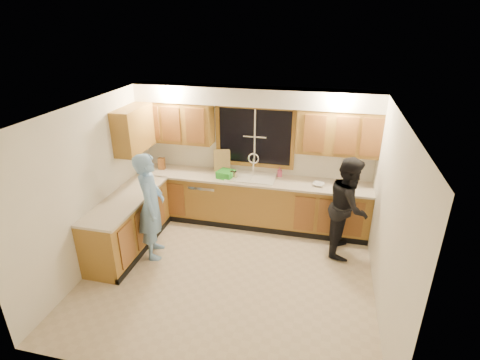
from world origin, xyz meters
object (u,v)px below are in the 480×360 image
(sink, at_px, (251,181))
(soap_bottle, at_px, (280,172))
(woman, at_px, (348,206))
(bowl, at_px, (318,184))
(dish_crate, at_px, (226,174))
(dishwasher, at_px, (207,199))
(man, at_px, (151,206))
(stove, at_px, (110,242))
(knife_block, at_px, (162,164))

(sink, relative_size, soap_bottle, 4.97)
(woman, bearing_deg, bowl, 50.94)
(bowl, bearing_deg, dish_crate, -179.13)
(dishwasher, height_order, bowl, bowl)
(man, bearing_deg, bowl, -81.72)
(dish_crate, height_order, soap_bottle, soap_bottle)
(dishwasher, distance_m, bowl, 2.11)
(dishwasher, height_order, woman, woman)
(stove, relative_size, dish_crate, 3.24)
(sink, height_order, knife_block, sink)
(bowl, bearing_deg, dishwasher, 178.47)
(dishwasher, height_order, stove, stove)
(dish_crate, xyz_separation_m, bowl, (1.63, 0.02, -0.04))
(knife_block, bearing_deg, bowl, -10.80)
(sink, bearing_deg, bowl, -3.32)
(sink, distance_m, soap_bottle, 0.54)
(dishwasher, relative_size, soap_bottle, 4.74)
(stove, relative_size, man, 0.52)
(sink, relative_size, man, 0.49)
(knife_block, height_order, dish_crate, knife_block)
(woman, xyz_separation_m, soap_bottle, (-1.20, 0.72, 0.19))
(stove, xyz_separation_m, dish_crate, (1.36, 1.73, 0.53))
(stove, distance_m, knife_block, 1.94)
(dish_crate, bearing_deg, sink, 11.98)
(sink, xyz_separation_m, soap_bottle, (0.49, 0.18, 0.14))
(sink, height_order, woman, woman)
(sink, xyz_separation_m, stove, (-1.80, -1.82, -0.41))
(stove, height_order, bowl, bowl)
(stove, height_order, knife_block, knife_block)
(stove, height_order, woman, woman)
(man, bearing_deg, dish_crate, -53.61)
(man, height_order, dish_crate, man)
(soap_bottle, bearing_deg, sink, -159.43)
(woman, bearing_deg, soap_bottle, 63.38)
(man, height_order, soap_bottle, man)
(stove, height_order, soap_bottle, soap_bottle)
(woman, relative_size, bowl, 8.36)
(soap_bottle, bearing_deg, dishwasher, -171.61)
(knife_block, relative_size, dish_crate, 0.77)
(knife_block, bearing_deg, dishwasher, -11.43)
(stove, bearing_deg, knife_block, 87.82)
(soap_bottle, distance_m, bowl, 0.75)
(dishwasher, xyz_separation_m, dish_crate, (0.41, -0.08, 0.57))
(sink, height_order, soap_bottle, sink)
(man, relative_size, bowl, 8.88)
(dishwasher, bearing_deg, stove, -117.69)
(stove, xyz_separation_m, man, (0.49, 0.49, 0.42))
(knife_block, distance_m, dish_crate, 1.29)
(soap_bottle, xyz_separation_m, bowl, (0.70, -0.25, -0.06))
(man, height_order, knife_block, man)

